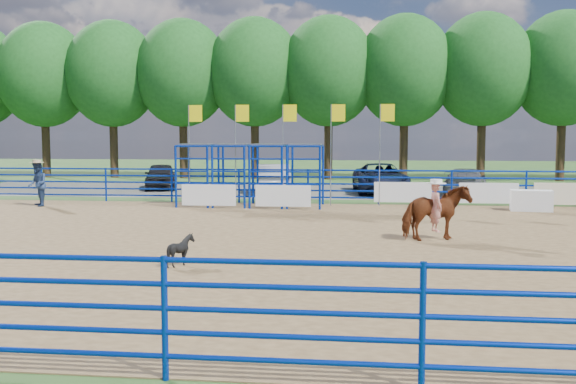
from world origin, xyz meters
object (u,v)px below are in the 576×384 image
(car_d, at_px, (465,182))
(car_c, at_px, (380,178))
(announcer_table, at_px, (531,201))
(spectator_cowboy, at_px, (37,183))
(calf, at_px, (181,250))
(car_b, at_px, (273,178))
(horse_and_rider, at_px, (436,210))
(car_a, at_px, (161,176))

(car_d, bearing_deg, car_c, 3.38)
(announcer_table, height_order, spectator_cowboy, spectator_cowboy)
(car_c, xyz_separation_m, car_d, (4.12, -0.70, -0.09))
(calf, distance_m, spectator_cowboy, 14.45)
(calf, relative_size, car_b, 0.16)
(spectator_cowboy, bearing_deg, car_b, 40.77)
(horse_and_rider, xyz_separation_m, calf, (-6.02, -4.18, -0.51))
(car_c, bearing_deg, car_d, -15.02)
(car_d, bearing_deg, spectator_cowboy, 35.14)
(car_a, bearing_deg, car_d, -23.19)
(announcer_table, relative_size, horse_and_rider, 0.64)
(calf, height_order, car_a, car_a)
(car_b, bearing_deg, announcer_table, 137.66)
(horse_and_rider, xyz_separation_m, car_a, (-13.00, 16.11, -0.16))
(announcer_table, relative_size, car_a, 0.36)
(horse_and_rider, height_order, car_c, horse_and_rider)
(car_b, bearing_deg, calf, 81.16)
(horse_and_rider, bearing_deg, spectator_cowboy, 155.61)
(announcer_table, distance_m, car_d, 6.90)
(calf, relative_size, car_c, 0.13)
(horse_and_rider, distance_m, car_c, 15.07)
(calf, relative_size, car_d, 0.16)
(car_a, distance_m, car_c, 11.93)
(car_b, distance_m, car_d, 9.56)
(car_b, relative_size, car_d, 0.98)
(horse_and_rider, relative_size, car_d, 0.52)
(announcer_table, height_order, horse_and_rider, horse_and_rider)
(spectator_cowboy, bearing_deg, calf, -50.23)
(horse_and_rider, height_order, car_a, horse_and_rider)
(announcer_table, relative_size, spectator_cowboy, 0.80)
(spectator_cowboy, height_order, car_d, spectator_cowboy)
(calf, height_order, car_b, car_b)
(calf, relative_size, spectator_cowboy, 0.37)
(car_a, bearing_deg, announcer_table, -42.87)
(announcer_table, height_order, car_a, car_a)
(announcer_table, height_order, car_d, car_d)
(announcer_table, bearing_deg, car_d, 102.08)
(car_b, bearing_deg, car_c, 175.90)
(car_b, height_order, car_c, car_c)
(horse_and_rider, bearing_deg, car_d, 78.13)
(car_c, distance_m, car_d, 4.18)
(announcer_table, relative_size, car_d, 0.33)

